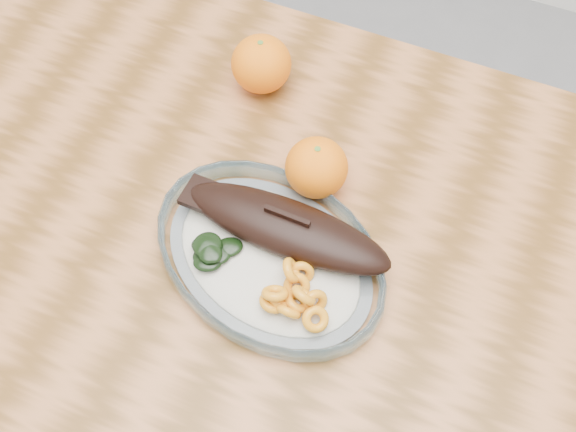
{
  "coord_description": "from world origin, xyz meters",
  "views": [
    {
      "loc": [
        0.2,
        -0.43,
        1.56
      ],
      "look_at": [
        0.0,
        0.02,
        0.77
      ],
      "focal_mm": 45.0,
      "sensor_mm": 36.0,
      "label": 1
    }
  ],
  "objects": [
    {
      "name": "orange_right",
      "position": [
        0.01,
        0.1,
        0.79
      ],
      "size": [
        0.08,
        0.08,
        0.08
      ],
      "primitive_type": "sphere",
      "color": "#FF6205",
      "rests_on": "dining_table"
    },
    {
      "name": "orange_left",
      "position": [
        -0.13,
        0.23,
        0.79
      ],
      "size": [
        0.09,
        0.09,
        0.09
      ],
      "primitive_type": "sphere",
      "color": "#FF6205",
      "rests_on": "dining_table"
    },
    {
      "name": "ground",
      "position": [
        0.0,
        0.0,
        0.0
      ],
      "size": [
        3.0,
        3.0,
        0.0
      ],
      "primitive_type": "plane",
      "color": "slate",
      "rests_on": "ground"
    },
    {
      "name": "plated_meal",
      "position": [
        0.0,
        -0.03,
        0.77
      ],
      "size": [
        0.72,
        0.72,
        0.08
      ],
      "rotation": [
        0.0,
        0.0,
        -0.32
      ],
      "color": "white",
      "rests_on": "dining_table"
    },
    {
      "name": "dining_table",
      "position": [
        0.0,
        0.0,
        0.65
      ],
      "size": [
        1.2,
        0.8,
        0.75
      ],
      "color": "brown",
      "rests_on": "ground"
    }
  ]
}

